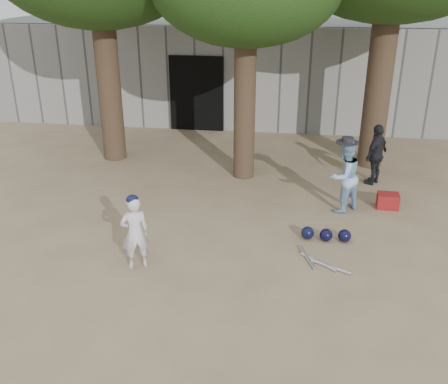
% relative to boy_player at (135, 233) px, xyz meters
% --- Properties ---
extents(ground, '(70.00, 70.00, 0.00)m').
position_rel_boy_player_xyz_m(ground, '(0.66, 0.00, -0.61)').
color(ground, '#937C5E').
rests_on(ground, ground).
extents(boy_player, '(0.53, 0.46, 1.21)m').
position_rel_boy_player_xyz_m(boy_player, '(0.00, 0.00, 0.00)').
color(boy_player, silver).
rests_on(boy_player, ground).
extents(spectator_blue, '(0.89, 0.87, 1.44)m').
position_rel_boy_player_xyz_m(spectator_blue, '(3.38, 2.61, 0.12)').
color(spectator_blue, '#91B8E0').
rests_on(spectator_blue, ground).
extents(spectator_dark, '(0.74, 0.84, 1.36)m').
position_rel_boy_player_xyz_m(spectator_dark, '(4.20, 4.16, 0.08)').
color(spectator_dark, black).
rests_on(spectator_dark, ground).
extents(red_bag, '(0.44, 0.34, 0.30)m').
position_rel_boy_player_xyz_m(red_bag, '(4.32, 2.86, -0.46)').
color(red_bag, maroon).
rests_on(red_bag, ground).
extents(back_building, '(16.00, 5.24, 3.00)m').
position_rel_boy_player_xyz_m(back_building, '(0.66, 10.34, 0.89)').
color(back_building, gray).
rests_on(back_building, ground).
extents(helmet_row, '(0.87, 0.27, 0.23)m').
position_rel_boy_player_xyz_m(helmet_row, '(3.03, 1.31, -0.49)').
color(helmet_row, black).
rests_on(helmet_row, ground).
extents(bat_pile, '(0.84, 0.78, 0.06)m').
position_rel_boy_player_xyz_m(bat_pile, '(2.89, 0.50, -0.58)').
color(bat_pile, silver).
rests_on(bat_pile, ground).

